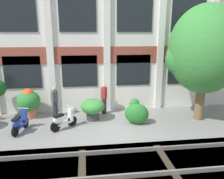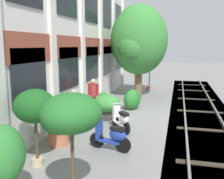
% 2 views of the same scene
% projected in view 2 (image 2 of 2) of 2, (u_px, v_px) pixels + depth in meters
% --- Properties ---
extents(ground_plane, '(80.00, 80.00, 0.00)m').
position_uv_depth(ground_plane, '(143.00, 116.00, 11.85)').
color(ground_plane, gray).
extents(apartment_facade, '(18.11, 0.64, 7.96)m').
position_uv_depth(apartment_facade, '(76.00, 28.00, 11.95)').
color(apartment_facade, silver).
rests_on(apartment_facade, ground).
extents(rail_tracks, '(25.75, 2.80, 0.43)m').
position_uv_depth(rail_tracks, '(202.00, 123.00, 11.25)').
color(rail_tracks, '#5B5449').
rests_on(rail_tracks, ground).
extents(broadleaf_tree, '(3.60, 3.42, 5.58)m').
position_uv_depth(broadleaf_tree, '(139.00, 42.00, 15.76)').
color(broadleaf_tree, brown).
rests_on(broadleaf_tree, ground).
extents(potted_plant_terracotta_small, '(1.17, 1.17, 2.30)m').
position_uv_depth(potted_plant_terracotta_small, '(71.00, 116.00, 4.94)').
color(potted_plant_terracotta_small, beige).
rests_on(potted_plant_terracotta_small, ground).
extents(potted_plant_stone_basin, '(1.20, 1.20, 1.08)m').
position_uv_depth(potted_plant_stone_basin, '(106.00, 105.00, 11.26)').
color(potted_plant_stone_basin, '#333333').
rests_on(potted_plant_stone_basin, ground).
extents(potted_plant_tall_urn, '(1.07, 1.07, 2.08)m').
position_uv_depth(potted_plant_tall_urn, '(35.00, 107.00, 6.73)').
color(potted_plant_tall_urn, tan).
rests_on(potted_plant_tall_urn, ground).
extents(potted_plant_low_pan, '(0.86, 0.86, 2.46)m').
position_uv_depth(potted_plant_low_pan, '(150.00, 64.00, 18.73)').
color(potted_plant_low_pan, '#B76647').
rests_on(potted_plant_low_pan, ground).
extents(potted_plant_wide_bowl, '(1.00, 1.00, 0.78)m').
position_uv_depth(potted_plant_wide_bowl, '(104.00, 101.00, 13.73)').
color(potted_plant_wide_bowl, tan).
rests_on(potted_plant_wide_bowl, ground).
extents(potted_plant_fluted_column, '(0.85, 0.85, 1.68)m').
position_uv_depth(potted_plant_fluted_column, '(3.00, 160.00, 5.08)').
color(potted_plant_fluted_column, '#B76647').
rests_on(potted_plant_fluted_column, ground).
extents(potted_plant_glazed_jar, '(1.15, 1.15, 1.54)m').
position_uv_depth(potted_plant_glazed_jar, '(58.00, 119.00, 8.32)').
color(potted_plant_glazed_jar, '#B76647').
rests_on(potted_plant_glazed_jar, ground).
extents(scooter_near_curb, '(0.58, 1.37, 0.98)m').
position_uv_depth(scooter_near_curb, '(112.00, 137.00, 7.94)').
color(scooter_near_curb, black).
rests_on(scooter_near_curb, ground).
extents(scooter_second_parked, '(1.13, 0.94, 0.98)m').
position_uv_depth(scooter_second_parked, '(121.00, 120.00, 9.73)').
color(scooter_second_parked, black).
rests_on(scooter_second_parked, ground).
extents(resident_by_doorway, '(0.34, 0.53, 1.66)m').
position_uv_depth(resident_by_doorway, '(93.00, 95.00, 12.03)').
color(resident_by_doorway, '#282833').
rests_on(resident_by_doorway, ground).
extents(resident_watching_tracks, '(0.34, 0.53, 1.60)m').
position_uv_depth(resident_watching_tracks, '(74.00, 109.00, 9.56)').
color(resident_watching_tracks, '#282833').
rests_on(resident_watching_tracks, ground).
extents(topiary_hedge, '(1.31, 1.06, 1.01)m').
position_uv_depth(topiary_hedge, '(132.00, 99.00, 13.07)').
color(topiary_hedge, '#236B28').
rests_on(topiary_hedge, ground).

